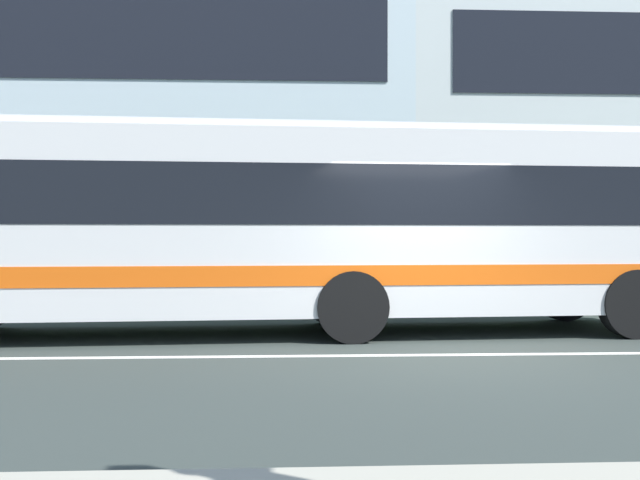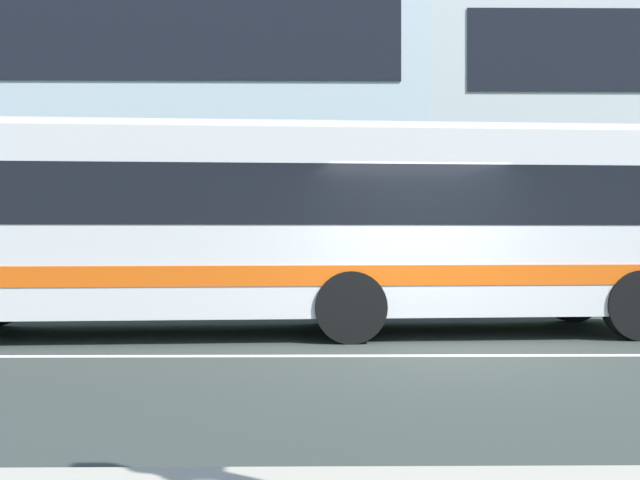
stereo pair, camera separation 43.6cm
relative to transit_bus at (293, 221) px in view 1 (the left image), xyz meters
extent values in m
plane|color=#333B37|center=(1.77, -2.18, -1.71)|extent=(160.00, 160.00, 0.00)
cube|color=silver|center=(1.77, -2.18, -1.70)|extent=(60.00, 0.16, 0.01)
cube|color=#2F5328|center=(4.48, 3.46, -1.20)|extent=(21.98, 1.10, 1.00)
cube|color=silver|center=(-6.15, 12.71, 4.13)|extent=(19.10, 8.73, 11.67)
cube|color=black|center=(-6.15, 8.32, 5.06)|extent=(17.57, 0.04, 2.33)
cube|color=silver|center=(0.00, 0.00, -0.05)|extent=(11.83, 3.21, 2.62)
cube|color=black|center=(0.00, 0.00, 0.35)|extent=(11.13, 3.18, 0.84)
cube|color=#EC5A10|center=(0.00, 0.00, -0.77)|extent=(11.60, 3.21, 0.28)
cube|color=silver|center=(0.00, 0.00, 1.32)|extent=(11.34, 2.78, 0.12)
cylinder|color=black|center=(0.80, -1.09, -1.21)|extent=(1.02, 0.34, 1.00)
cylinder|color=black|center=(0.65, 1.18, -1.21)|extent=(1.02, 0.34, 1.00)
cylinder|color=black|center=(4.91, -0.82, -1.21)|extent=(1.02, 0.34, 1.00)
cylinder|color=black|center=(4.76, 1.44, -1.21)|extent=(1.02, 0.34, 1.00)
camera|label=1|loc=(-0.18, -11.24, -0.23)|focal=41.47mm
camera|label=2|loc=(0.26, -11.25, -0.23)|focal=41.47mm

